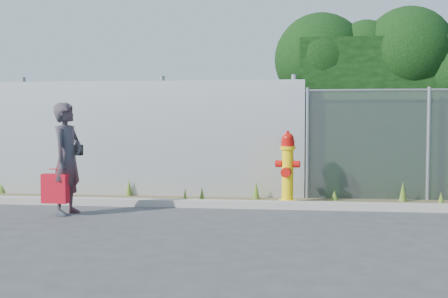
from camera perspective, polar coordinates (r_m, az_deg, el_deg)
ground at (r=7.60m, az=0.98°, el=-8.12°), size 80.00×80.00×0.00m
curb at (r=9.35m, az=2.13°, el=-5.64°), size 16.00×0.22×0.12m
weed_strip at (r=9.96m, az=7.25°, el=-5.00°), size 16.00×1.32×0.50m
corrugated_fence at (r=11.17m, az=-14.14°, el=1.05°), size 8.50×0.21×2.30m
fire_hydrant at (r=9.83m, az=6.48°, el=-1.97°), size 0.43×0.38×1.27m
woman at (r=8.97m, az=-15.63°, el=-0.96°), size 0.50×0.69×1.73m
red_tote_bag at (r=8.90m, az=-16.77°, el=-3.86°), size 0.40×0.15×0.53m
black_shoulder_bag at (r=9.17m, az=-14.86°, el=-0.10°), size 0.23×0.09×0.17m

